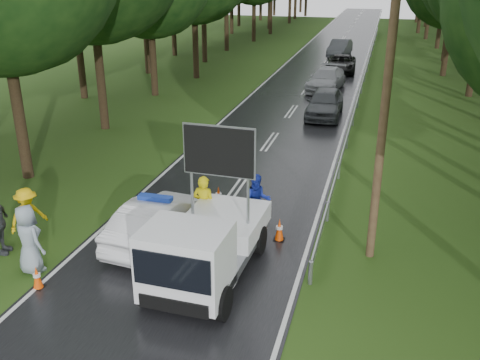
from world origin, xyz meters
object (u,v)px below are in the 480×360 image
(work_truck, at_px, (204,246))
(barrier, at_px, (174,225))
(queue_car_first, at_px, (325,103))
(queue_car_second, at_px, (326,79))
(queue_car_third, at_px, (341,64))
(officer, at_px, (204,206))
(police_sedan, at_px, (157,221))
(queue_car_fourth, at_px, (340,48))
(civilian, at_px, (257,201))

(work_truck, bearing_deg, barrier, 135.25)
(work_truck, xyz_separation_m, queue_car_first, (1.10, 18.03, -0.29))
(barrier, bearing_deg, queue_car_second, 105.79)
(queue_car_first, relative_size, queue_car_third, 0.96)
(officer, distance_m, queue_car_first, 15.54)
(police_sedan, height_order, queue_car_fourth, queue_car_fourth)
(queue_car_first, bearing_deg, officer, -97.66)
(officer, relative_size, queue_car_second, 0.40)
(queue_car_second, bearing_deg, civilian, -83.73)
(work_truck, bearing_deg, officer, 110.97)
(barrier, bearing_deg, work_truck, -26.56)
(work_truck, xyz_separation_m, queue_car_fourth, (-0.10, 40.11, -0.31))
(police_sedan, distance_m, queue_car_second, 23.45)
(barrier, bearing_deg, police_sedan, -173.02)
(queue_car_second, bearing_deg, officer, -87.56)
(police_sedan, height_order, civilian, civilian)
(police_sedan, bearing_deg, barrier, 172.65)
(queue_car_first, height_order, queue_car_third, queue_car_first)
(work_truck, bearing_deg, queue_car_second, 91.35)
(officer, distance_m, civilian, 1.80)
(work_truck, bearing_deg, queue_car_first, 88.70)
(police_sedan, bearing_deg, work_truck, 146.59)
(police_sedan, xyz_separation_m, barrier, (0.64, -0.15, 0.02))
(barrier, height_order, civilian, civilian)
(civilian, bearing_deg, officer, -165.97)
(queue_car_third, xyz_separation_m, queue_car_fourth, (-0.85, 8.11, 0.10))
(work_truck, bearing_deg, police_sedan, 142.73)
(barrier, relative_size, queue_car_first, 0.47)
(queue_car_fourth, bearing_deg, civilian, -83.28)
(police_sedan, distance_m, officer, 1.55)
(queue_car_first, bearing_deg, queue_car_second, 95.61)
(police_sedan, relative_size, queue_car_fourth, 0.94)
(civilian, bearing_deg, queue_car_second, 70.83)
(police_sedan, bearing_deg, civilian, -140.10)
(civilian, distance_m, queue_car_third, 28.38)
(officer, bearing_deg, police_sedan, 37.38)
(police_sedan, relative_size, civilian, 2.42)
(queue_car_first, height_order, queue_car_fourth, queue_car_first)
(police_sedan, xyz_separation_m, work_truck, (2.15, -1.77, 0.38))
(barrier, distance_m, queue_car_fourth, 38.52)
(work_truck, relative_size, queue_car_third, 1.05)
(officer, height_order, queue_car_first, officer)
(officer, relative_size, queue_car_fourth, 0.43)
(barrier, xyz_separation_m, officer, (0.62, 1.00, 0.27))
(officer, distance_m, queue_car_fourth, 37.50)
(work_truck, relative_size, queue_car_first, 1.09)
(police_sedan, xyz_separation_m, queue_car_second, (2.52, 23.32, 0.03))
(civilian, distance_m, queue_car_fourth, 36.50)
(work_truck, relative_size, queue_car_fourth, 1.09)
(police_sedan, distance_m, queue_car_first, 16.59)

